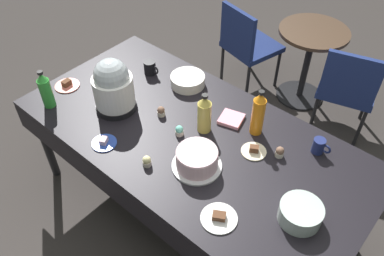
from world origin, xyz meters
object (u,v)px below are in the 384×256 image
dessert_plate_cream (254,151)px  dessert_plate_white (219,218)px  maroon_chair_left (247,43)px  cupcake_berry (179,131)px  dessert_plate_cobalt (104,142)px  slow_cooker (113,87)px  cupcake_cocoa (147,161)px  coffee_mug_navy (319,146)px  cupcake_mint (280,152)px  coffee_mug_black (150,68)px  round_cafe_table (309,52)px  maroon_chair_right (348,86)px  frosted_layer_cake (197,159)px  soda_bottle_ginger_ale (204,114)px  potluck_table (192,141)px  soda_bottle_lime_soda (46,90)px  cupcake_vanilla (162,111)px  soda_bottle_orange_juice (258,114)px  ceramic_snack_bowl (188,80)px  glass_salad_bowl (300,213)px

dessert_plate_cream → dessert_plate_white: bearing=-75.4°
maroon_chair_left → cupcake_berry: bearing=-70.8°
dessert_plate_white → dessert_plate_cobalt: bearing=-177.5°
slow_cooker → cupcake_cocoa: bearing=-23.1°
slow_cooker → coffee_mug_navy: 1.29m
cupcake_mint → coffee_mug_black: 1.13m
cupcake_berry → maroon_chair_left: size_ratio=0.08×
coffee_mug_black → round_cafe_table: 1.52m
coffee_mug_navy → round_cafe_table: (-0.70, 1.28, -0.30)m
maroon_chair_right → cupcake_cocoa: bearing=-104.2°
frosted_layer_cake → soda_bottle_ginger_ale: size_ratio=1.04×
potluck_table → dessert_plate_white: size_ratio=11.70×
dessert_plate_cream → soda_bottle_lime_soda: bearing=-157.0°
slow_cooker → dessert_plate_cream: (0.90, 0.26, -0.16)m
cupcake_cocoa → cupcake_berry: 0.30m
cupcake_mint → cupcake_cocoa: bearing=-133.9°
cupcake_vanilla → soda_bottle_ginger_ale: soda_bottle_ginger_ale is taller
cupcake_mint → maroon_chair_left: (-1.06, 1.23, -0.29)m
coffee_mug_black → maroon_chair_left: same height
dessert_plate_cream → coffee_mug_navy: coffee_mug_navy is taller
cupcake_mint → soda_bottle_orange_juice: soda_bottle_orange_juice is taller
frosted_layer_cake → dessert_plate_cobalt: size_ratio=1.89×
potluck_table → soda_bottle_lime_soda: bearing=-155.2°
ceramic_snack_bowl → dessert_plate_cobalt: size_ratio=1.58×
soda_bottle_orange_juice → coffee_mug_black: 0.92m
round_cafe_table → cupcake_mint: bearing=-69.4°
coffee_mug_navy → coffee_mug_black: 1.28m
dessert_plate_cobalt → coffee_mug_navy: coffee_mug_navy is taller
cupcake_berry → soda_bottle_lime_soda: size_ratio=0.25×
slow_cooker → cupcake_berry: size_ratio=5.42×
coffee_mug_navy → cupcake_vanilla: bearing=-158.2°
dessert_plate_cream → dessert_plate_cobalt: bearing=-143.5°
soda_bottle_orange_juice → dessert_plate_cobalt: bearing=-132.7°
cupcake_berry → round_cafe_table: (0.00, 1.70, -0.28)m
soda_bottle_ginger_ale → soda_bottle_lime_soda: soda_bottle_ginger_ale is taller
glass_salad_bowl → cupcake_berry: 0.85m
potluck_table → cupcake_cocoa: 0.37m
glass_salad_bowl → coffee_mug_navy: (-0.15, 0.47, -0.00)m
maroon_chair_left → maroon_chair_right: 0.99m
cupcake_berry → coffee_mug_black: size_ratio=0.53×
frosted_layer_cake → maroon_chair_right: size_ratio=0.33×
slow_cooker → cupcake_cocoa: slow_cooker is taller
soda_bottle_ginger_ale → round_cafe_table: 1.61m
cupcake_vanilla → round_cafe_table: size_ratio=0.09×
soda_bottle_lime_soda → dessert_plate_cobalt: bearing=0.5°
cupcake_cocoa → glass_salad_bowl: bearing=16.7°
ceramic_snack_bowl → coffee_mug_black: (-0.29, -0.08, 0.01)m
cupcake_berry → coffee_mug_navy: 0.82m
cupcake_berry → dessert_plate_cream: bearing=22.6°
potluck_table → cupcake_vanilla: bearing=179.1°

